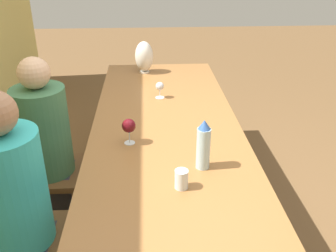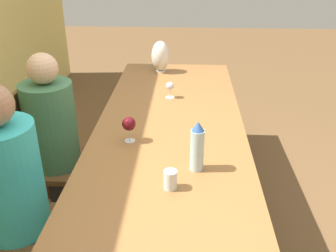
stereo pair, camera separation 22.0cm
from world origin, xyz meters
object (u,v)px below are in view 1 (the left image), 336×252
at_px(water_bottle, 203,145).
at_px(chair_far, 37,163).
at_px(person_near, 17,203).
at_px(chair_near, 5,230).
at_px(person_far, 47,143).
at_px(wine_glass_3, 160,87).
at_px(wine_glass_1, 129,126).
at_px(water_tumbler, 181,179).
at_px(vase, 144,57).

distance_m(water_bottle, chair_far, 1.23).
distance_m(chair_far, person_near, 0.68).
xyz_separation_m(chair_near, person_far, (0.65, -0.09, 0.15)).
xyz_separation_m(water_bottle, person_far, (0.52, 0.95, -0.25)).
relative_size(wine_glass_3, chair_near, 0.13).
xyz_separation_m(wine_glass_1, person_near, (-0.41, 0.55, -0.21)).
relative_size(water_tumbler, wine_glass_3, 0.78).
relative_size(water_tumbler, vase, 0.34).
bearing_deg(chair_near, vase, -22.92).
xyz_separation_m(wine_glass_1, chair_far, (0.24, 0.64, -0.38)).
bearing_deg(wine_glass_3, person_near, 145.77).
height_order(water_bottle, person_far, person_far).
relative_size(chair_near, person_near, 0.77).
bearing_deg(water_bottle, chair_far, 63.22).
distance_m(chair_far, person_far, 0.18).
relative_size(wine_glass_1, chair_far, 0.16).
height_order(chair_near, chair_far, same).
distance_m(water_bottle, person_far, 1.11).
height_order(vase, wine_glass_3, vase).
xyz_separation_m(vase, chair_far, (-1.09, 0.74, -0.41)).
height_order(chair_near, person_far, person_far).
distance_m(wine_glass_1, person_near, 0.72).
distance_m(water_bottle, wine_glass_1, 0.49).
bearing_deg(wine_glass_1, wine_glass_3, -16.38).
bearing_deg(person_near, wine_glass_3, -34.23).
xyz_separation_m(water_tumbler, vase, (1.79, 0.18, 0.10)).
bearing_deg(wine_glass_3, person_far, 121.46).
bearing_deg(wine_glass_1, person_near, 126.79).
bearing_deg(water_tumbler, chair_far, 52.40).
bearing_deg(water_tumbler, chair_near, 86.92).
bearing_deg(person_near, person_far, -0.01).
bearing_deg(vase, water_tumbler, -174.39).
bearing_deg(wine_glass_3, chair_near, 142.70).
height_order(chair_far, person_far, person_far).
distance_m(vase, wine_glass_3, 0.64).
bearing_deg(wine_glass_3, wine_glass_1, 163.62).
height_order(chair_far, person_near, person_near).
height_order(person_near, person_far, person_near).
bearing_deg(chair_far, person_near, -172.06).
bearing_deg(person_near, water_bottle, -82.32).
bearing_deg(vase, person_far, 149.34).
bearing_deg(vase, person_near, 159.67).
distance_m(water_tumbler, wine_glass_3, 1.17).
relative_size(wine_glass_1, person_far, 0.13).
height_order(vase, person_near, person_near).
xyz_separation_m(wine_glass_3, chair_far, (-0.47, 0.85, -0.35)).
bearing_deg(chair_far, chair_near, 180.00).
bearing_deg(chair_far, water_tumbler, -127.60).
xyz_separation_m(water_tumbler, chair_near, (0.05, 0.91, -0.31)).
height_order(wine_glass_3, chair_near, chair_near).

